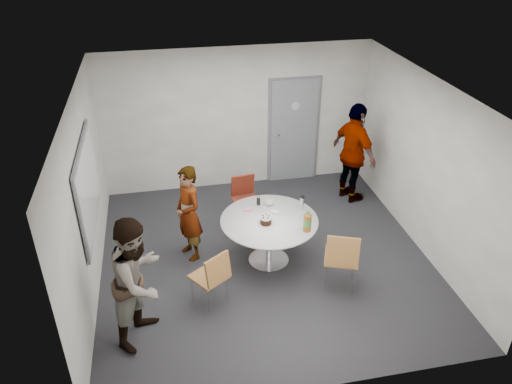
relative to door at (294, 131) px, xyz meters
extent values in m
plane|color=black|center=(-1.10, -2.48, -1.03)|extent=(5.00, 5.00, 0.00)
plane|color=silver|center=(-1.10, -2.48, 1.67)|extent=(5.00, 5.00, 0.00)
plane|color=#B3B0AA|center=(-1.10, 0.02, 0.32)|extent=(5.00, 0.00, 5.00)
plane|color=#B3B0AA|center=(-3.60, -2.48, 0.32)|extent=(0.00, 5.00, 5.00)
plane|color=#B3B0AA|center=(1.40, -2.48, 0.32)|extent=(0.00, 5.00, 5.00)
plane|color=#B3B0AA|center=(-1.10, -4.98, 0.32)|extent=(5.00, 0.00, 5.00)
cube|color=slate|center=(0.00, -0.01, 0.00)|extent=(0.90, 0.05, 2.05)
cube|color=slate|center=(0.00, 0.01, 0.00)|extent=(1.02, 0.04, 2.12)
cylinder|color=#B2BFC6|center=(0.00, -0.04, 0.52)|extent=(0.16, 0.01, 0.16)
cylinder|color=silver|center=(-0.32, -0.07, -0.01)|extent=(0.04, 0.14, 0.04)
cube|color=slate|center=(-3.56, -2.28, 0.42)|extent=(0.03, 1.90, 1.25)
cube|color=white|center=(-3.54, -2.28, 0.42)|extent=(0.01, 1.78, 1.13)
cylinder|color=white|center=(-1.06, -2.55, -0.28)|extent=(1.46, 1.46, 0.03)
cylinder|color=silver|center=(-1.06, -2.55, -0.65)|extent=(0.09, 0.09, 0.71)
cylinder|color=silver|center=(-1.06, -2.55, -1.01)|extent=(0.62, 0.62, 0.02)
cylinder|color=white|center=(-1.13, -2.66, -0.26)|extent=(0.22, 0.22, 0.01)
cylinder|color=black|center=(-1.13, -2.66, -0.21)|extent=(0.17, 0.17, 0.09)
cylinder|color=white|center=(-1.13, -2.66, -0.16)|extent=(0.17, 0.17, 0.02)
cylinder|color=#91561F|center=(-0.59, -2.95, -0.14)|extent=(0.11, 0.11, 0.26)
cylinder|color=#3D8F39|center=(-0.59, -2.95, -0.12)|extent=(0.12, 0.12, 0.10)
cone|color=#91561F|center=(-0.59, -2.95, 0.02)|extent=(0.11, 0.11, 0.05)
cylinder|color=#4C9C46|center=(-0.59, -2.95, 0.06)|extent=(0.04, 0.04, 0.03)
imported|color=white|center=(-0.97, -2.15, -0.22)|extent=(0.17, 0.17, 0.10)
cylinder|color=black|center=(-1.13, -2.11, -0.20)|extent=(0.06, 0.06, 0.13)
cylinder|color=silver|center=(-0.49, -2.33, -0.18)|extent=(0.07, 0.07, 0.18)
cylinder|color=black|center=(-0.49, -2.33, -0.07)|extent=(0.07, 0.07, 0.03)
cube|color=pink|center=(-1.32, -2.25, -0.26)|extent=(0.13, 0.07, 0.02)
ellipsoid|color=white|center=(-0.94, -2.39, -0.25)|extent=(0.17, 0.17, 0.03)
cube|color=brown|center=(-2.06, -3.31, -0.58)|extent=(0.58, 0.58, 0.03)
cube|color=brown|center=(-1.95, -3.47, -0.35)|extent=(0.38, 0.30, 0.40)
cylinder|color=silver|center=(-2.02, -3.07, -0.80)|extent=(0.02, 0.02, 0.45)
cylinder|color=silver|center=(-2.30, -3.26, -0.80)|extent=(0.02, 0.02, 0.45)
cylinder|color=silver|center=(-1.83, -3.35, -0.80)|extent=(0.02, 0.02, 0.45)
cylinder|color=silver|center=(-2.10, -3.54, -0.80)|extent=(0.02, 0.02, 0.45)
cube|color=brown|center=(-0.18, -3.32, -0.53)|extent=(0.60, 0.60, 0.04)
cube|color=brown|center=(-0.26, -3.53, -0.27)|extent=(0.45, 0.25, 0.45)
cylinder|color=silver|center=(0.06, -3.21, -0.78)|extent=(0.02, 0.02, 0.50)
cylinder|color=silver|center=(-0.29, -3.08, -0.78)|extent=(0.02, 0.02, 0.50)
cylinder|color=silver|center=(-0.07, -3.56, -0.78)|extent=(0.02, 0.02, 0.50)
cylinder|color=silver|center=(-0.43, -3.43, -0.78)|extent=(0.02, 0.02, 0.50)
cube|color=maroon|center=(-1.21, -1.49, -0.58)|extent=(0.47, 0.47, 0.03)
cube|color=maroon|center=(-1.23, -1.29, -0.35)|extent=(0.41, 0.14, 0.40)
cylinder|color=silver|center=(-1.36, -1.68, -0.80)|extent=(0.02, 0.02, 0.45)
cylinder|color=silver|center=(-1.02, -1.64, -0.80)|extent=(0.02, 0.02, 0.45)
cylinder|color=silver|center=(-1.40, -1.34, -0.80)|extent=(0.02, 0.02, 0.45)
cylinder|color=silver|center=(-1.06, -1.30, -0.80)|extent=(0.02, 0.02, 0.45)
imported|color=#A5C6EA|center=(-2.22, -2.17, -0.26)|extent=(0.56, 0.66, 1.54)
imported|color=white|center=(-2.94, -3.71, -0.16)|extent=(1.00, 1.06, 1.74)
imported|color=black|center=(0.85, -1.01, -0.09)|extent=(0.78, 1.18, 1.87)
camera|label=1|loc=(-2.48, -8.59, 3.78)|focal=35.00mm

